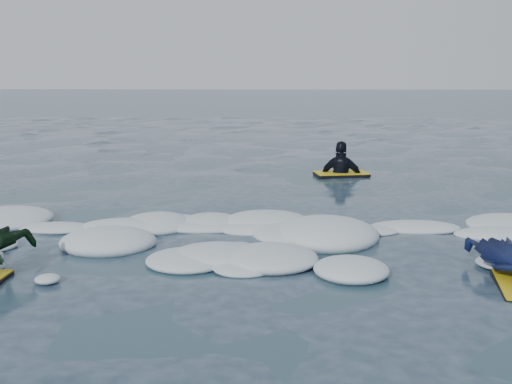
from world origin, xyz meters
TOP-DOWN VIEW (x-y plane):
  - ground at (0.00, 0.00)m, footprint 120.00×120.00m
  - foam_band at (0.00, 1.03)m, footprint 12.00×3.10m
  - waiting_rider_unit at (1.69, 5.93)m, footprint 1.11×0.74m

SIDE VIEW (x-z plane):
  - waiting_rider_unit at x=1.69m, z-range -0.84..0.69m
  - ground at x=0.00m, z-range 0.00..0.00m
  - foam_band at x=0.00m, z-range -0.15..0.15m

